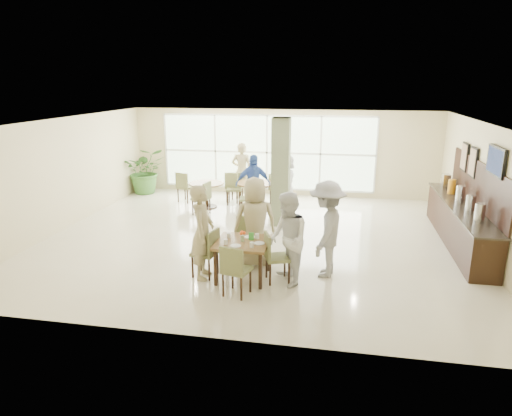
% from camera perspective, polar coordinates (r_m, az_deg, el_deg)
% --- Properties ---
extents(ground, '(10.00, 10.00, 0.00)m').
position_cam_1_polar(ground, '(11.09, 0.13, -3.78)').
color(ground, beige).
rests_on(ground, ground).
extents(room_shell, '(10.00, 10.00, 10.00)m').
position_cam_1_polar(room_shell, '(10.64, 0.14, 4.90)').
color(room_shell, white).
rests_on(room_shell, ground).
extents(window_bank, '(7.00, 0.04, 7.00)m').
position_cam_1_polar(window_bank, '(15.11, 1.36, 6.94)').
color(window_bank, silver).
rests_on(window_bank, ground).
extents(column, '(0.45, 0.45, 2.80)m').
position_cam_1_polar(column, '(11.80, 3.12, 4.45)').
color(column, '#6A7551').
rests_on(column, ground).
extents(main_table, '(1.00, 1.00, 0.75)m').
position_cam_1_polar(main_table, '(8.70, -1.70, -4.73)').
color(main_table, brown).
rests_on(main_table, ground).
extents(round_table_left, '(1.05, 1.05, 0.75)m').
position_cam_1_polar(round_table_left, '(13.72, -6.19, 2.39)').
color(round_table_left, brown).
rests_on(round_table_left, ground).
extents(round_table_right, '(1.16, 1.16, 0.75)m').
position_cam_1_polar(round_table_right, '(13.66, -0.03, 2.52)').
color(round_table_right, brown).
rests_on(round_table_right, ground).
extents(chairs_main_table, '(1.98, 2.07, 0.95)m').
position_cam_1_polar(chairs_main_table, '(8.78, -1.81, -5.83)').
color(chairs_main_table, olive).
rests_on(chairs_main_table, ground).
extents(chairs_table_left, '(2.09, 1.82, 0.95)m').
position_cam_1_polar(chairs_table_left, '(13.81, -6.14, 2.11)').
color(chairs_table_left, olive).
rests_on(chairs_table_left, ground).
extents(chairs_table_right, '(2.00, 1.89, 0.95)m').
position_cam_1_polar(chairs_table_right, '(13.69, -0.29, 2.08)').
color(chairs_table_right, olive).
rests_on(chairs_table_right, ground).
extents(tabletop_clutter, '(0.78, 0.73, 0.21)m').
position_cam_1_polar(tabletop_clutter, '(8.62, -1.53, -3.87)').
color(tabletop_clutter, white).
rests_on(tabletop_clutter, main_table).
extents(buffet_counter, '(0.64, 4.70, 1.95)m').
position_cam_1_polar(buffet_counter, '(11.58, 24.16, -1.48)').
color(buffet_counter, black).
rests_on(buffet_counter, ground).
extents(wall_tv, '(0.06, 1.00, 0.58)m').
position_cam_1_polar(wall_tv, '(10.26, 27.81, 5.22)').
color(wall_tv, black).
rests_on(wall_tv, ground).
extents(framed_art_a, '(0.05, 0.55, 0.70)m').
position_cam_1_polar(framed_art_a, '(11.83, 25.50, 5.19)').
color(framed_art_a, black).
rests_on(framed_art_a, ground).
extents(framed_art_b, '(0.05, 0.55, 0.70)m').
position_cam_1_polar(framed_art_b, '(12.59, 24.62, 5.84)').
color(framed_art_b, black).
rests_on(framed_art_b, ground).
extents(potted_plant, '(1.84, 1.84, 1.54)m').
position_cam_1_polar(potted_plant, '(15.79, -13.64, 4.58)').
color(potted_plant, '#386A2A').
rests_on(potted_plant, ground).
extents(teen_left, '(0.50, 0.71, 1.83)m').
position_cam_1_polar(teen_left, '(8.71, -6.71, -3.02)').
color(teen_left, tan).
rests_on(teen_left, ground).
extents(teen_far, '(1.02, 0.80, 1.84)m').
position_cam_1_polar(teen_far, '(9.24, -0.13, -1.77)').
color(teen_far, tan).
rests_on(teen_far, ground).
extents(teen_right, '(0.96, 1.05, 1.76)m').
position_cam_1_polar(teen_right, '(8.40, 3.97, -3.93)').
color(teen_right, white).
rests_on(teen_right, ground).
extents(teen_standing, '(0.87, 1.31, 1.89)m').
position_cam_1_polar(teen_standing, '(8.84, 8.80, -2.63)').
color(teen_standing, '#99999B').
rests_on(teen_standing, ground).
extents(adult_a, '(1.15, 0.91, 1.71)m').
position_cam_1_polar(adult_a, '(12.88, -0.38, 2.96)').
color(adult_a, '#3B5EB1').
rests_on(adult_a, ground).
extents(adult_b, '(1.02, 1.64, 1.64)m').
position_cam_1_polar(adult_b, '(13.40, 3.79, 3.26)').
color(adult_b, white).
rests_on(adult_b, ground).
extents(adult_standing, '(0.67, 0.45, 1.81)m').
position_cam_1_polar(adult_standing, '(14.58, -1.79, 4.65)').
color(adult_standing, tan).
rests_on(adult_standing, ground).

